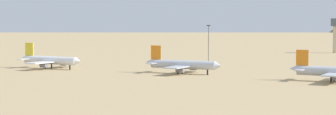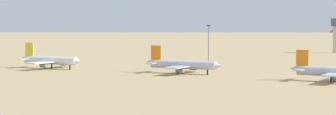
{
  "view_description": "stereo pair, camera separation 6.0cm",
  "coord_description": "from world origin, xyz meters",
  "px_view_note": "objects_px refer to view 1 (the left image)",
  "views": [
    {
      "loc": [
        99.75,
        -202.94,
        20.65
      ],
      "look_at": [
        -5.34,
        15.81,
        6.0
      ],
      "focal_mm": 67.61,
      "sensor_mm": 36.0,
      "label": 1
    },
    {
      "loc": [
        99.8,
        -202.91,
        20.65
      ],
      "look_at": [
        -5.34,
        15.81,
        6.0
      ],
      "focal_mm": 67.61,
      "sensor_mm": 36.0,
      "label": 2
    }
  ],
  "objects_px": {
    "parked_jet_orange_2": "(182,65)",
    "parked_jet_orange_3": "(335,72)",
    "control_tower": "(336,32)",
    "light_pole_west": "(209,41)",
    "parked_jet_yellow_1": "(50,60)"
  },
  "relations": [
    {
      "from": "control_tower",
      "to": "parked_jet_yellow_1",
      "type": "bearing_deg",
      "value": -115.19
    },
    {
      "from": "light_pole_west",
      "to": "parked_jet_orange_2",
      "type": "bearing_deg",
      "value": -75.88
    },
    {
      "from": "control_tower",
      "to": "light_pole_west",
      "type": "bearing_deg",
      "value": -111.43
    },
    {
      "from": "parked_jet_yellow_1",
      "to": "control_tower",
      "type": "distance_m",
      "value": 197.19
    },
    {
      "from": "parked_jet_orange_3",
      "to": "control_tower",
      "type": "height_order",
      "value": "control_tower"
    },
    {
      "from": "parked_jet_yellow_1",
      "to": "light_pole_west",
      "type": "relative_size",
      "value": 1.81
    },
    {
      "from": "parked_jet_orange_3",
      "to": "parked_jet_yellow_1",
      "type": "bearing_deg",
      "value": 179.37
    },
    {
      "from": "parked_jet_orange_2",
      "to": "parked_jet_orange_3",
      "type": "xyz_separation_m",
      "value": [
        58.86,
        -7.25,
        -0.04
      ]
    },
    {
      "from": "parked_jet_yellow_1",
      "to": "control_tower",
      "type": "xyz_separation_m",
      "value": [
        83.84,
        178.24,
        9.33
      ]
    },
    {
      "from": "parked_jet_yellow_1",
      "to": "parked_jet_orange_3",
      "type": "height_order",
      "value": "parked_jet_yellow_1"
    },
    {
      "from": "parked_jet_yellow_1",
      "to": "parked_jet_orange_3",
      "type": "xyz_separation_m",
      "value": [
        118.94,
        -5.33,
        -0.09
      ]
    },
    {
      "from": "parked_jet_orange_2",
      "to": "control_tower",
      "type": "relative_size",
      "value": 1.5
    },
    {
      "from": "parked_jet_orange_2",
      "to": "parked_jet_orange_3",
      "type": "relative_size",
      "value": 1.01
    },
    {
      "from": "light_pole_west",
      "to": "parked_jet_yellow_1",
      "type": "bearing_deg",
      "value": -120.28
    },
    {
      "from": "control_tower",
      "to": "light_pole_west",
      "type": "height_order",
      "value": "control_tower"
    }
  ]
}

